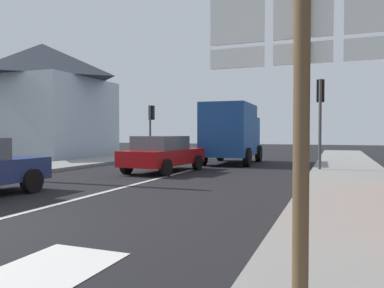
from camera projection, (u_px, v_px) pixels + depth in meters
ground_plane at (183, 172)px, 15.40m from camera, size 80.00×80.00×0.00m
sidewalk_right at (353, 184)px, 11.29m from camera, size 2.79×44.00×0.14m
sidewalk_left at (25, 170)px, 15.76m from camera, size 2.79×44.00×0.14m
lane_centre_stripe at (134, 185)px, 11.66m from camera, size 0.16×12.00×0.01m
lane_turn_arrow at (32, 277)px, 4.16m from camera, size 1.20×2.20×0.01m
clapboard_house_left at (43, 100)px, 24.87m from camera, size 7.82×8.05×7.43m
sedan_far at (163, 153)px, 15.42m from camera, size 2.27×4.34×1.47m
delivery_truck at (232, 132)px, 19.62m from camera, size 2.62×5.07×3.05m
route_sign_post at (302, 85)px, 3.25m from camera, size 1.66×0.14×3.20m
traffic_light_near_right at (320, 104)px, 15.31m from camera, size 0.30×0.49×3.75m
traffic_light_far_left at (151, 119)px, 24.06m from camera, size 0.30×0.49×3.33m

